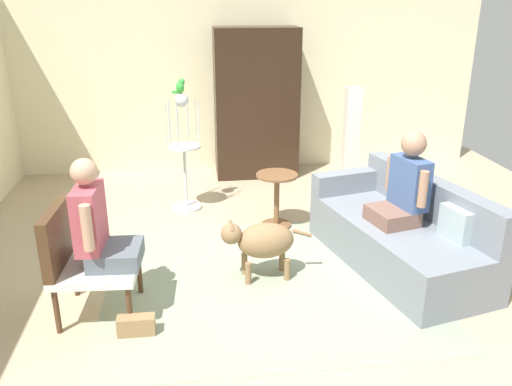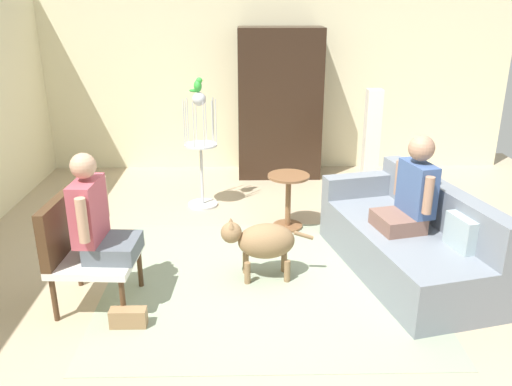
% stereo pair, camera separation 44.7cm
% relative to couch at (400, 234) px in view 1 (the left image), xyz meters
% --- Properties ---
extents(ground_plane, '(7.78, 7.78, 0.00)m').
position_rel_couch_xyz_m(ground_plane, '(-1.16, -0.01, -0.30)').
color(ground_plane, tan).
extents(back_wall, '(6.91, 0.12, 2.55)m').
position_rel_couch_xyz_m(back_wall, '(-1.16, 3.29, 0.98)').
color(back_wall, beige).
rests_on(back_wall, ground).
extents(area_rug, '(2.81, 2.50, 0.01)m').
position_rel_couch_xyz_m(area_rug, '(-1.31, -0.19, -0.30)').
color(area_rug, gray).
rests_on(area_rug, ground).
extents(couch, '(1.29, 2.07, 0.82)m').
position_rel_couch_xyz_m(couch, '(0.00, 0.00, 0.00)').
color(couch, slate).
rests_on(couch, ground).
extents(armchair, '(0.68, 0.68, 0.91)m').
position_rel_couch_xyz_m(armchair, '(-2.83, -0.49, 0.22)').
color(armchair, '#4C331E').
rests_on(armchair, ground).
extents(person_on_couch, '(0.52, 0.55, 0.85)m').
position_rel_couch_xyz_m(person_on_couch, '(-0.02, -0.03, 0.50)').
color(person_on_couch, brown).
extents(person_on_armchair, '(0.48, 0.57, 0.86)m').
position_rel_couch_xyz_m(person_on_armchair, '(-2.66, -0.50, 0.47)').
color(person_on_armchair, '#555D66').
extents(round_end_table, '(0.45, 0.45, 0.61)m').
position_rel_couch_xyz_m(round_end_table, '(-1.02, 1.00, 0.06)').
color(round_end_table, brown).
rests_on(round_end_table, ground).
extents(dog, '(0.83, 0.35, 0.58)m').
position_rel_couch_xyz_m(dog, '(-1.33, -0.11, 0.07)').
color(dog, olive).
rests_on(dog, ground).
extents(bird_cage_stand, '(0.39, 0.39, 1.39)m').
position_rel_couch_xyz_m(bird_cage_stand, '(-2.01, 1.67, 0.39)').
color(bird_cage_stand, silver).
rests_on(bird_cage_stand, ground).
extents(parrot, '(0.17, 0.10, 0.17)m').
position_rel_couch_xyz_m(parrot, '(-2.01, 1.67, 1.16)').
color(parrot, green).
rests_on(parrot, bird_cage_stand).
extents(column_lamp, '(0.20, 0.20, 1.38)m').
position_rel_couch_xyz_m(column_lamp, '(0.06, 1.89, 0.38)').
color(column_lamp, '#4C4742').
rests_on(column_lamp, ground).
extents(armoire_cabinet, '(1.14, 0.56, 2.04)m').
position_rel_couch_xyz_m(armoire_cabinet, '(-1.00, 2.88, 0.72)').
color(armoire_cabinet, black).
rests_on(armoire_cabinet, ground).
extents(handbag, '(0.28, 0.11, 0.15)m').
position_rel_couch_xyz_m(handbag, '(-2.39, -0.85, -0.22)').
color(handbag, '#99724C').
rests_on(handbag, ground).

